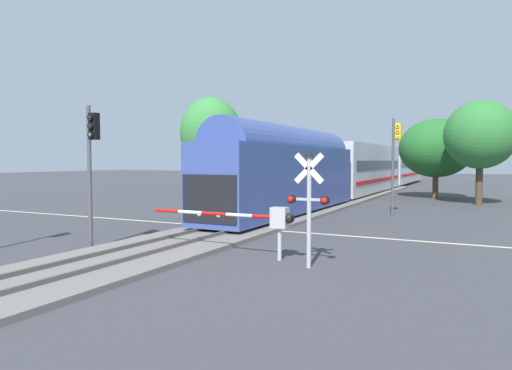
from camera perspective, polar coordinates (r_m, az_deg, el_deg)
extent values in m
plane|color=#3D3D42|center=(23.28, -1.79, -5.32)|extent=(220.00, 220.00, 0.00)
cube|color=beige|center=(23.28, -1.79, -5.31)|extent=(44.00, 0.20, 0.01)
cube|color=slate|center=(23.26, -1.79, -5.10)|extent=(4.40, 80.00, 0.18)
cube|color=#56514C|center=(23.59, -3.34, -4.60)|extent=(0.10, 80.00, 0.14)
cube|color=#56514C|center=(22.91, -0.21, -4.82)|extent=(0.10, 80.00, 0.14)
cube|color=#384C93|center=(28.47, 3.90, 0.79)|extent=(3.00, 17.95, 3.90)
cube|color=black|center=(20.50, -5.79, -1.72)|extent=(2.76, 0.08, 2.15)
cylinder|color=#384C93|center=(28.45, 3.92, 4.47)|extent=(2.76, 16.16, 2.76)
sphere|color=#F4F2CC|center=(20.83, -6.96, -3.54)|extent=(0.24, 0.24, 0.24)
sphere|color=#F4F2CC|center=(20.30, -4.60, -3.70)|extent=(0.24, 0.24, 0.24)
cube|color=silver|center=(48.09, 13.34, 2.03)|extent=(3.00, 21.36, 4.60)
cube|color=black|center=(47.76, 15.11, 2.37)|extent=(0.04, 19.23, 0.90)
cube|color=red|center=(47.80, 15.10, 0.63)|extent=(0.04, 19.65, 0.36)
cube|color=silver|center=(69.95, 17.49, 2.26)|extent=(3.00, 21.36, 4.60)
cube|color=black|center=(69.73, 18.72, 2.48)|extent=(0.04, 19.23, 0.90)
cube|color=red|center=(69.75, 18.70, 1.29)|extent=(0.04, 19.65, 0.36)
cylinder|color=#B7B7BC|center=(15.81, 2.92, -7.27)|extent=(0.14, 0.14, 1.10)
cube|color=#B7B7BC|center=(15.68, 2.92, -4.03)|extent=(0.56, 0.40, 0.70)
sphere|color=black|center=(15.54, 4.11, -4.10)|extent=(0.36, 0.36, 0.36)
cylinder|color=red|center=(15.89, 1.21, -3.93)|extent=(1.04, 0.12, 0.12)
cylinder|color=white|center=(16.35, -2.08, -3.73)|extent=(1.04, 0.12, 0.12)
cylinder|color=red|center=(16.87, -5.18, -3.52)|extent=(1.04, 0.12, 0.12)
cylinder|color=white|center=(17.43, -8.09, -3.32)|extent=(1.04, 0.12, 0.12)
cylinder|color=red|center=(18.04, -10.81, -3.13)|extent=(1.04, 0.12, 0.12)
sphere|color=red|center=(18.35, -12.10, -3.03)|extent=(0.14, 0.14, 0.14)
cylinder|color=#B2B2B7|center=(14.62, 6.53, -3.41)|extent=(0.14, 0.14, 3.48)
cube|color=white|center=(14.51, 6.54, 2.05)|extent=(0.98, 0.05, 0.98)
cube|color=white|center=(14.51, 6.54, 2.05)|extent=(0.98, 0.05, 0.98)
cube|color=#B2B2B7|center=(14.58, 6.54, -1.78)|extent=(1.10, 0.08, 0.08)
cylinder|color=black|center=(14.68, 4.39, -1.73)|extent=(0.26, 0.18, 0.26)
cylinder|color=black|center=(14.31, 8.48, -1.88)|extent=(0.26, 0.18, 0.26)
sphere|color=red|center=(14.59, 4.25, -1.76)|extent=(0.20, 0.20, 0.20)
sphere|color=red|center=(14.21, 8.36, -1.91)|extent=(0.20, 0.20, 0.20)
cone|color=black|center=(14.53, 6.58, 3.90)|extent=(0.28, 0.28, 0.22)
cylinder|color=#4C4C51|center=(29.38, 16.47, 2.10)|extent=(0.16, 0.16, 5.93)
cube|color=gold|center=(29.38, 17.08, 6.31)|extent=(0.34, 0.26, 1.00)
sphere|color=#262626|center=(29.26, 17.04, 6.96)|extent=(0.20, 0.20, 0.20)
cylinder|color=gold|center=(29.23, 17.03, 6.96)|extent=(0.24, 0.10, 0.24)
sphere|color=#262626|center=(29.24, 17.03, 6.33)|extent=(0.20, 0.20, 0.20)
cylinder|color=gold|center=(29.21, 17.02, 6.33)|extent=(0.24, 0.10, 0.24)
sphere|color=green|center=(29.22, 17.02, 5.70)|extent=(0.20, 0.20, 0.20)
cylinder|color=gold|center=(29.19, 17.01, 5.71)|extent=(0.24, 0.10, 0.24)
cylinder|color=#4C4C51|center=(18.74, -19.77, 0.88)|extent=(0.16, 0.16, 5.46)
cube|color=black|center=(18.58, -19.28, 6.83)|extent=(0.34, 0.26, 1.00)
sphere|color=#262626|center=(18.50, -19.63, 7.83)|extent=(0.20, 0.20, 0.20)
cylinder|color=black|center=(18.48, -19.70, 7.84)|extent=(0.24, 0.10, 0.24)
sphere|color=#262626|center=(18.47, -19.61, 6.84)|extent=(0.20, 0.20, 0.20)
cylinder|color=black|center=(18.45, -19.68, 6.85)|extent=(0.24, 0.10, 0.24)
sphere|color=green|center=(18.45, -19.60, 5.85)|extent=(0.20, 0.20, 0.20)
cylinder|color=black|center=(18.43, -19.66, 5.85)|extent=(0.24, 0.10, 0.24)
cylinder|color=brown|center=(44.87, 21.19, 0.12)|extent=(0.50, 0.50, 2.53)
ellipsoid|color=#236628|center=(44.83, 21.27, 4.25)|extent=(6.48, 6.48, 5.25)
cylinder|color=#4C3828|center=(39.11, 25.74, 0.26)|extent=(0.50, 0.50, 3.40)
ellipsoid|color=#2D7533|center=(39.12, 25.86, 5.59)|extent=(5.26, 5.26, 5.17)
cylinder|color=brown|center=(49.14, -5.54, 1.13)|extent=(0.45, 0.45, 3.54)
ellipsoid|color=#38843D|center=(49.20, -5.56, 6.44)|extent=(6.43, 6.43, 7.43)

